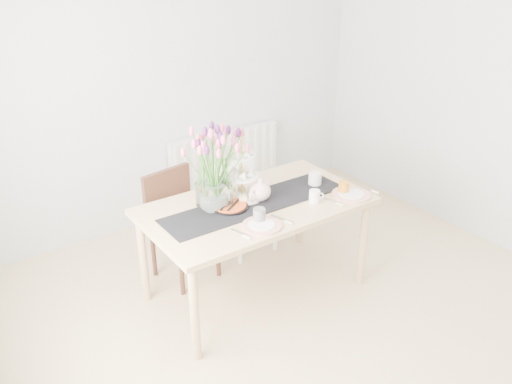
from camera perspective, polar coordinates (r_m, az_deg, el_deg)
room_shell at (r=3.16m, az=9.96°, el=3.20°), size 4.50×4.50×4.50m
radiator at (r=5.37m, az=-3.24°, el=3.31°), size 1.20×0.08×0.60m
dining_table at (r=3.88m, az=-0.03°, el=-2.23°), size 1.60×0.90×0.75m
chair_brown at (r=4.24m, az=-8.30°, el=-2.59°), size 0.49×0.49×0.86m
chair_white at (r=4.61m, az=-1.58°, el=-0.72°), size 0.40×0.40×0.77m
table_runner at (r=3.84m, az=-0.03°, el=-1.17°), size 1.40×0.35×0.01m
tulip_vase at (r=3.64m, az=-4.57°, el=3.68°), size 0.69×0.69×0.59m
cake_stand at (r=3.87m, az=-1.50°, el=1.09°), size 0.31×0.31×0.45m
teapot at (r=3.84m, az=0.43°, el=0.08°), size 0.30×0.28×0.16m
cream_jug at (r=4.13m, az=6.23°, el=1.39°), size 0.13×0.13×0.10m
tart_tin at (r=3.77m, az=-2.76°, el=-1.56°), size 0.26×0.26×0.03m
mug_grey at (r=3.58m, az=0.34°, el=-2.47°), size 0.10×0.10×0.10m
mug_white at (r=3.86m, az=6.17°, el=-0.47°), size 0.10×0.10×0.09m
mug_orange at (r=4.02m, az=9.23°, el=0.46°), size 0.11×0.11×0.09m
plate_left at (r=3.55m, az=0.62°, el=-3.55°), size 0.33×0.33×0.01m
plate_right at (r=4.01m, az=9.98°, el=-0.28°), size 0.34×0.34×0.01m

